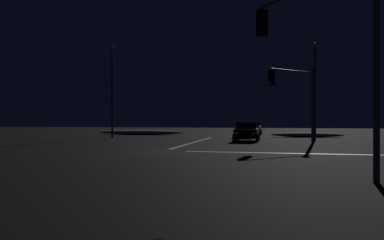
# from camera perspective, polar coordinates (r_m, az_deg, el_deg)

# --- Properties ---
(ground) EXTENTS (120.00, 120.00, 0.10)m
(ground) POSITION_cam_1_polar(r_m,az_deg,el_deg) (21.14, -4.35, -4.89)
(ground) COLOR black
(stop_line_north) EXTENTS (0.35, 14.57, 0.01)m
(stop_line_north) POSITION_cam_1_polar(r_m,az_deg,el_deg) (29.35, 0.47, -3.40)
(stop_line_north) COLOR white
(stop_line_north) RESTS_ON ground
(centre_line_ns) EXTENTS (22.00, 0.15, 0.01)m
(centre_line_ns) POSITION_cam_1_polar(r_m,az_deg,el_deg) (40.75, 3.88, -2.43)
(centre_line_ns) COLOR yellow
(centre_line_ns) RESTS_ON ground
(crosswalk_bar_east) EXTENTS (14.57, 0.40, 0.01)m
(crosswalk_bar_east) POSITION_cam_1_polar(r_m,az_deg,el_deg) (20.39, 19.55, -4.93)
(crosswalk_bar_east) COLOR white
(crosswalk_bar_east) RESTS_ON ground
(snow_bank_left_curb) EXTENTS (10.41, 1.50, 0.57)m
(snow_bank_left_curb) POSITION_cam_1_polar(r_m,az_deg,el_deg) (44.14, -7.93, -1.88)
(snow_bank_left_curb) COLOR white
(snow_bank_left_curb) RESTS_ON ground
(snow_bank_right_curb) EXTENTS (7.14, 1.50, 0.49)m
(snow_bank_right_curb) POSITION_cam_1_polar(r_m,az_deg,el_deg) (39.19, 17.17, -2.18)
(snow_bank_right_curb) COLOR white
(snow_bank_right_curb) RESTS_ON ground
(sedan_black) EXTENTS (2.02, 4.33, 1.57)m
(sedan_black) POSITION_cam_1_polar(r_m,az_deg,el_deg) (31.00, 8.42, -1.74)
(sedan_black) COLOR black
(sedan_black) RESTS_ON ground
(sedan_red) EXTENTS (2.02, 4.33, 1.57)m
(sedan_red) POSITION_cam_1_polar(r_m,az_deg,el_deg) (37.51, 8.36, -1.43)
(sedan_red) COLOR maroon
(sedan_red) RESTS_ON ground
(sedan_silver) EXTENTS (2.02, 4.33, 1.57)m
(sedan_silver) POSITION_cam_1_polar(r_m,az_deg,el_deg) (43.60, 9.29, -1.22)
(sedan_silver) COLOR #B7B7BC
(sedan_silver) RESTS_ON ground
(sedan_gray) EXTENTS (2.02, 4.33, 1.57)m
(sedan_gray) POSITION_cam_1_polar(r_m,az_deg,el_deg) (49.58, 9.30, -1.07)
(sedan_gray) COLOR slate
(sedan_gray) RESTS_ON ground
(traffic_signal_se) EXTENTS (3.58, 3.58, 6.40)m
(traffic_signal_se) POSITION_cam_1_polar(r_m,az_deg,el_deg) (13.00, 18.87, 11.92)
(traffic_signal_se) COLOR #4C4C51
(traffic_signal_se) RESTS_ON ground
(traffic_signal_ne) EXTENTS (3.30, 3.30, 5.57)m
(traffic_signal_ne) POSITION_cam_1_polar(r_m,az_deg,el_deg) (27.82, 15.48, 4.37)
(traffic_signal_ne) COLOR #4C4C51
(traffic_signal_ne) RESTS_ON ground
(streetlamp_right_near) EXTENTS (0.44, 0.44, 8.55)m
(streetlamp_right_near) POSITION_cam_1_polar(r_m,az_deg,el_deg) (34.58, 18.32, 5.33)
(streetlamp_right_near) COLOR #424247
(streetlamp_right_near) RESTS_ON ground
(streetlamp_left_near) EXTENTS (0.44, 0.44, 9.30)m
(streetlamp_left_near) POSITION_cam_1_polar(r_m,az_deg,el_deg) (37.85, -12.13, 5.47)
(streetlamp_left_near) COLOR #424247
(streetlamp_left_near) RESTS_ON ground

